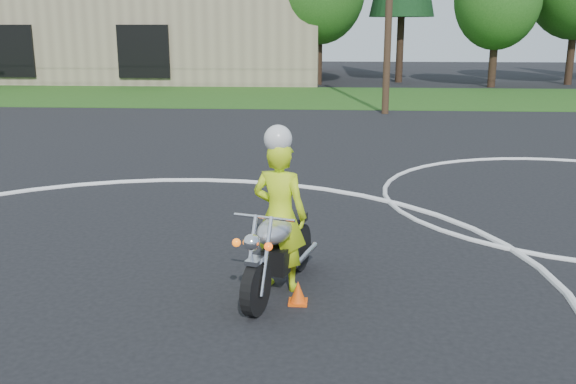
{
  "coord_description": "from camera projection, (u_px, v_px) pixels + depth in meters",
  "views": [
    {
      "loc": [
        2.86,
        -5.04,
        3.43
      ],
      "look_at": [
        2.25,
        3.92,
        1.1
      ],
      "focal_mm": 40.0,
      "sensor_mm": 36.0,
      "label": 1
    }
  ],
  "objects": [
    {
      "name": "course_markings",
      "position": [
        285.0,
        253.0,
        9.98
      ],
      "size": [
        19.05,
        19.05,
        0.12
      ],
      "color": "silver",
      "rests_on": "ground"
    },
    {
      "name": "primary_motorcycle",
      "position": [
        278.0,
        250.0,
        8.41
      ],
      "size": [
        1.02,
        2.22,
        1.2
      ],
      "rotation": [
        0.0,
        0.0,
        -0.28
      ],
      "color": "black",
      "rests_on": "ground"
    },
    {
      "name": "grass_strip",
      "position": [
        275.0,
        97.0,
        31.99
      ],
      "size": [
        120.0,
        10.0,
        0.02
      ],
      "primitive_type": "cube",
      "color": "#1E4714",
      "rests_on": "ground"
    },
    {
      "name": "traffic_cones",
      "position": [
        545.0,
        337.0,
        7.0
      ],
      "size": [
        18.3,
        9.87,
        0.3
      ],
      "color": "#FF540D",
      "rests_on": "ground"
    },
    {
      "name": "rider_primary_grp",
      "position": [
        280.0,
        211.0,
        8.42
      ],
      "size": [
        0.84,
        0.67,
        2.22
      ],
      "rotation": [
        0.0,
        0.0,
        -0.28
      ],
      "color": "#C6E918",
      "rests_on": "ground"
    },
    {
      "name": "warehouse",
      "position": [
        34.0,
        15.0,
        44.68
      ],
      "size": [
        41.0,
        17.0,
        8.3
      ],
      "color": "tan",
      "rests_on": "ground"
    }
  ]
}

